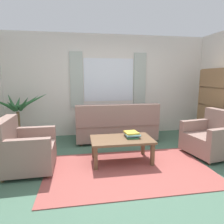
{
  "coord_description": "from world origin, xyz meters",
  "views": [
    {
      "loc": [
        -0.78,
        -2.95,
        1.52
      ],
      "look_at": [
        -0.17,
        0.7,
        0.86
      ],
      "focal_mm": 31.52,
      "sensor_mm": 36.0,
      "label": 1
    }
  ],
  "objects": [
    {
      "name": "potted_plant",
      "position": [
        -2.15,
        1.71,
        0.6
      ],
      "size": [
        1.22,
        1.02,
        1.19
      ],
      "color": "#9E6B4C",
      "rests_on": "ground_plane"
    },
    {
      "name": "area_rug",
      "position": [
        0.0,
        0.0,
        0.01
      ],
      "size": [
        2.71,
        1.6,
        0.01
      ],
      "primitive_type": "cube",
      "color": "#9E4C47",
      "rests_on": "ground_plane"
    },
    {
      "name": "couch",
      "position": [
        0.08,
        1.56,
        0.37
      ],
      "size": [
        1.9,
        0.82,
        0.92
      ],
      "rotation": [
        0.0,
        0.0,
        3.14
      ],
      "color": "gray",
      "rests_on": "ground_plane"
    },
    {
      "name": "armchair_left",
      "position": [
        -1.69,
        0.3,
        0.35
      ],
      "size": [
        0.84,
        0.86,
        0.88
      ],
      "rotation": [
        0.0,
        0.0,
        1.6
      ],
      "color": "gray",
      "rests_on": "ground_plane"
    },
    {
      "name": "ground_plane",
      "position": [
        0.0,
        0.0,
        0.0
      ],
      "size": [
        6.24,
        6.24,
        0.0
      ],
      "primitive_type": "plane",
      "color": "#476B56"
    },
    {
      "name": "book_stack_on_table",
      "position": [
        0.15,
        0.42,
        0.49
      ],
      "size": [
        0.27,
        0.33,
        0.09
      ],
      "color": "#387F4C",
      "rests_on": "coffee_table"
    },
    {
      "name": "coffee_table",
      "position": [
        -0.05,
        0.35,
        0.38
      ],
      "size": [
        1.1,
        0.64,
        0.44
      ],
      "color": "brown",
      "rests_on": "ground_plane"
    },
    {
      "name": "window_with_curtains",
      "position": [
        0.0,
        2.18,
        1.45
      ],
      "size": [
        1.98,
        0.07,
        1.4
      ],
      "color": "white"
    },
    {
      "name": "wall_back",
      "position": [
        0.0,
        2.26,
        1.3
      ],
      "size": [
        5.32,
        0.12,
        2.6
      ],
      "primitive_type": "cube",
      "color": "silver",
      "rests_on": "ground_plane"
    },
    {
      "name": "bookshelf",
      "position": [
        2.35,
        1.14,
        0.89
      ],
      "size": [
        0.3,
        0.94,
        1.72
      ],
      "rotation": [
        0.0,
        0.0,
        1.57
      ],
      "color": "olive",
      "rests_on": "ground_plane"
    },
    {
      "name": "armchair_right",
      "position": [
        1.78,
        0.38,
        0.35
      ],
      "size": [
        0.95,
        0.97,
        0.88
      ],
      "rotation": [
        0.0,
        0.0,
        -1.4
      ],
      "color": "gray",
      "rests_on": "ground_plane"
    }
  ]
}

